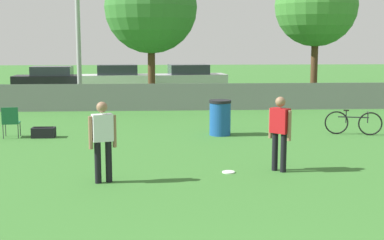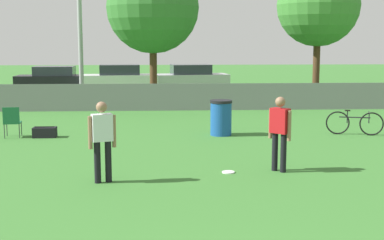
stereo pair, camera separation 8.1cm
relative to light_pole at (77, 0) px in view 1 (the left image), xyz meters
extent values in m
cube|color=gray|center=(4.30, -1.96, -3.97)|extent=(27.26, 0.03, 1.10)
cylinder|color=#9E9EA3|center=(0.00, 0.00, -0.91)|extent=(0.20, 0.20, 7.22)
cylinder|color=#4C331E|center=(3.14, -0.03, -3.14)|extent=(0.32, 0.32, 2.76)
sphere|color=#33702D|center=(3.14, -0.03, -0.26)|extent=(4.00, 4.00, 4.00)
cylinder|color=#4C331E|center=(10.69, 1.01, -3.01)|extent=(0.32, 0.32, 3.02)
sphere|color=#3D7F33|center=(10.69, 1.01, -0.08)|extent=(3.79, 3.79, 3.79)
cylinder|color=black|center=(5.98, -12.28, -4.10)|extent=(0.13, 0.13, 0.85)
cylinder|color=black|center=(6.13, -12.44, -4.10)|extent=(0.13, 0.13, 0.85)
cube|color=#B21419|center=(6.06, -12.36, -3.41)|extent=(0.44, 0.44, 0.54)
sphere|color=#8C664C|center=(6.06, -12.36, -3.00)|extent=(0.22, 0.22, 0.22)
cylinder|color=#8C664C|center=(5.89, -12.18, -3.49)|extent=(0.08, 0.08, 0.65)
cylinder|color=#8C664C|center=(6.22, -12.53, -3.49)|extent=(0.08, 0.08, 0.65)
cylinder|color=black|center=(2.24, -13.11, -4.10)|extent=(0.13, 0.13, 0.85)
cylinder|color=black|center=(2.45, -13.04, -4.10)|extent=(0.13, 0.13, 0.85)
cube|color=silver|center=(2.34, -13.07, -3.41)|extent=(0.45, 0.34, 0.54)
sphere|color=#8C664C|center=(2.34, -13.07, -3.00)|extent=(0.22, 0.22, 0.22)
cylinder|color=#8C664C|center=(2.12, -13.15, -3.49)|extent=(0.08, 0.08, 0.65)
cylinder|color=#8C664C|center=(2.57, -13.00, -3.49)|extent=(0.08, 0.08, 0.65)
cylinder|color=white|center=(4.95, -12.42, -4.51)|extent=(0.27, 0.27, 0.03)
torus|color=white|center=(4.95, -12.42, -4.51)|extent=(0.28, 0.28, 0.03)
cylinder|color=#333338|center=(-0.69, -7.55, -4.32)|extent=(0.02, 0.02, 0.41)
cylinder|color=#333338|center=(-1.11, -7.60, -4.32)|extent=(0.02, 0.02, 0.41)
cylinder|color=#333338|center=(-0.64, -7.97, -4.32)|extent=(0.02, 0.02, 0.41)
cylinder|color=#333338|center=(-1.06, -8.01, -4.32)|extent=(0.02, 0.02, 0.41)
cube|color=#1E663F|center=(-0.88, -7.78, -4.09)|extent=(0.52, 0.52, 0.03)
cube|color=#1E663F|center=(-0.85, -8.00, -3.84)|extent=(0.47, 0.08, 0.47)
torus|color=black|center=(8.84, -7.84, -4.17)|extent=(0.69, 0.24, 0.71)
torus|color=black|center=(9.78, -8.11, -4.17)|extent=(0.69, 0.24, 0.71)
cylinder|color=black|center=(9.31, -7.97, -3.99)|extent=(0.88, 0.28, 0.04)
cylinder|color=black|center=(9.10, -7.91, -3.99)|extent=(0.03, 0.03, 0.36)
cylinder|color=black|center=(9.71, -8.09, -3.99)|extent=(0.03, 0.03, 0.33)
cube|color=black|center=(9.10, -7.91, -3.79)|extent=(0.17, 0.10, 0.04)
cylinder|color=black|center=(9.71, -8.09, -3.82)|extent=(0.15, 0.43, 0.03)
cylinder|color=#194C99|center=(5.29, -7.79, -4.03)|extent=(0.63, 0.63, 0.98)
cylinder|color=black|center=(5.29, -7.79, -3.50)|extent=(0.67, 0.67, 0.08)
cube|color=black|center=(0.07, -7.88, -4.37)|extent=(0.67, 0.37, 0.30)
cube|color=black|center=(0.07, -7.88, -4.21)|extent=(0.57, 0.04, 0.02)
cylinder|color=black|center=(-1.31, 8.07, -4.21)|extent=(0.62, 0.20, 0.62)
cylinder|color=black|center=(-1.27, 6.57, -4.21)|extent=(0.62, 0.20, 0.62)
cylinder|color=black|center=(-3.95, 8.00, -4.21)|extent=(0.62, 0.20, 0.62)
cylinder|color=black|center=(-3.91, 6.50, -4.21)|extent=(0.62, 0.20, 0.62)
cube|color=black|center=(-2.61, 7.28, -3.99)|extent=(4.32, 1.84, 0.68)
cube|color=#2D333D|center=(-2.61, 7.28, -3.39)|extent=(2.26, 1.58, 0.51)
cylinder|color=black|center=(2.37, 7.48, -4.20)|extent=(0.65, 0.23, 0.64)
cylinder|color=black|center=(2.50, 6.02, -4.20)|extent=(0.65, 0.23, 0.64)
cylinder|color=black|center=(-0.23, 7.26, -4.20)|extent=(0.65, 0.23, 0.64)
cylinder|color=black|center=(-0.11, 5.80, -4.20)|extent=(0.65, 0.23, 0.64)
cube|color=white|center=(1.13, 6.64, -3.96)|extent=(4.34, 2.03, 0.75)
cube|color=#2D333D|center=(1.13, 6.64, -3.30)|extent=(2.31, 1.66, 0.56)
cylinder|color=black|center=(6.38, 8.20, -4.22)|extent=(0.62, 0.25, 0.60)
cylinder|color=black|center=(6.58, 6.68, -4.22)|extent=(0.62, 0.25, 0.60)
cylinder|color=black|center=(3.76, 7.86, -4.22)|extent=(0.62, 0.25, 0.60)
cylinder|color=black|center=(3.95, 6.35, -4.22)|extent=(0.62, 0.25, 0.60)
cube|color=#B7B7BC|center=(5.17, 7.27, -3.98)|extent=(4.46, 2.27, 0.74)
cube|color=#2D333D|center=(5.17, 7.27, -3.33)|extent=(2.40, 1.81, 0.56)
camera|label=1|loc=(3.47, -23.58, -1.71)|focal=50.00mm
camera|label=2|loc=(3.55, -23.58, -1.71)|focal=50.00mm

